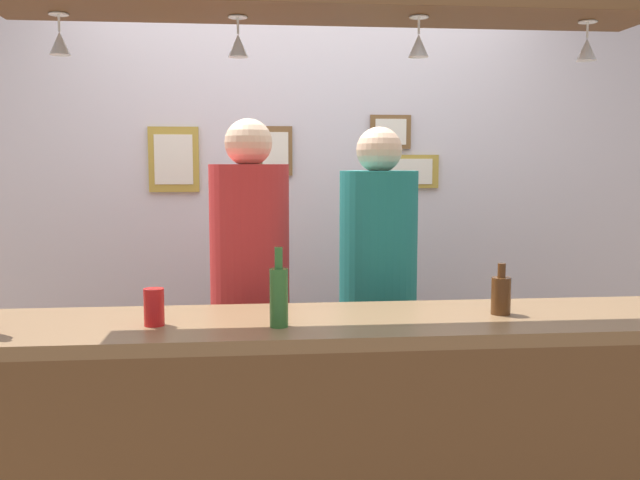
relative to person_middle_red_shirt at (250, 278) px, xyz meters
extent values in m
cube|color=silver|center=(0.28, 0.79, 0.26)|extent=(4.40, 0.06, 2.60)
cube|color=brown|center=(0.28, -0.66, -0.06)|extent=(2.70, 0.55, 0.04)
cube|color=brown|center=(0.28, -0.61, 1.00)|extent=(2.20, 0.36, 0.04)
cylinder|color=silver|center=(-0.61, -0.56, 0.98)|extent=(0.06, 0.06, 0.00)
cylinder|color=silver|center=(-0.61, -0.56, 0.95)|extent=(0.01, 0.01, 0.06)
cone|color=silver|center=(-0.61, -0.56, 0.88)|extent=(0.07, 0.07, 0.08)
cylinder|color=silver|center=(-0.03, -0.57, 0.98)|extent=(0.06, 0.06, 0.00)
cylinder|color=silver|center=(-0.03, -0.57, 0.95)|extent=(0.01, 0.01, 0.06)
cone|color=silver|center=(-0.03, -0.57, 0.88)|extent=(0.07, 0.07, 0.08)
cylinder|color=silver|center=(0.57, -0.63, 0.98)|extent=(0.06, 0.06, 0.00)
cylinder|color=silver|center=(0.57, -0.63, 0.95)|extent=(0.01, 0.01, 0.06)
cone|color=silver|center=(0.57, -0.63, 0.88)|extent=(0.07, 0.07, 0.08)
cylinder|color=silver|center=(1.17, -0.62, 0.98)|extent=(0.06, 0.06, 0.00)
cylinder|color=silver|center=(1.17, -0.62, 0.95)|extent=(0.01, 0.01, 0.06)
cone|color=silver|center=(1.17, -0.62, 0.88)|extent=(0.07, 0.07, 0.08)
cube|color=#2D334C|center=(0.00, 0.00, -0.63)|extent=(0.17, 0.18, 0.82)
cylinder|color=red|center=(0.00, 0.00, 0.13)|extent=(0.34, 0.34, 0.71)
sphere|color=beige|center=(0.00, 0.00, 0.58)|extent=(0.20, 0.20, 0.20)
cube|color=#2D334C|center=(0.56, 0.00, -0.64)|extent=(0.17, 0.18, 0.80)
cylinder|color=#1E7A75|center=(0.56, 0.00, 0.11)|extent=(0.34, 0.34, 0.70)
sphere|color=beige|center=(0.56, 0.00, 0.55)|extent=(0.20, 0.20, 0.20)
cylinder|color=#512D14|center=(0.87, -0.66, 0.03)|extent=(0.07, 0.07, 0.13)
cylinder|color=#512D14|center=(0.87, -0.66, 0.12)|extent=(0.03, 0.03, 0.05)
cylinder|color=#336B2D|center=(0.09, -0.77, 0.06)|extent=(0.06, 0.06, 0.19)
cylinder|color=#336B2D|center=(0.09, -0.77, 0.19)|extent=(0.03, 0.03, 0.07)
cylinder|color=red|center=(-0.31, -0.71, 0.03)|extent=(0.07, 0.07, 0.12)
cube|color=#B29338|center=(0.87, 0.74, 0.45)|extent=(0.30, 0.02, 0.18)
cube|color=white|center=(0.87, 0.73, 0.45)|extent=(0.23, 0.01, 0.14)
cube|color=brown|center=(0.76, 0.74, 0.66)|extent=(0.22, 0.02, 0.18)
cube|color=white|center=(0.76, 0.73, 0.66)|extent=(0.17, 0.01, 0.14)
cube|color=brown|center=(0.14, 0.74, 0.56)|extent=(0.18, 0.02, 0.26)
cube|color=white|center=(0.14, 0.73, 0.56)|extent=(0.14, 0.01, 0.20)
cube|color=#B29338|center=(-0.39, 0.74, 0.51)|extent=(0.26, 0.02, 0.34)
cube|color=white|center=(-0.39, 0.73, 0.51)|extent=(0.20, 0.01, 0.26)
camera|label=1|loc=(0.01, -2.97, 0.49)|focal=39.00mm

